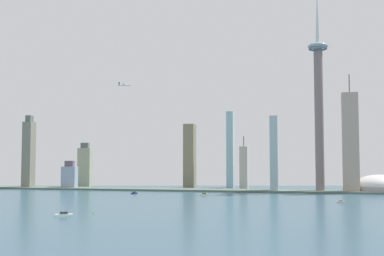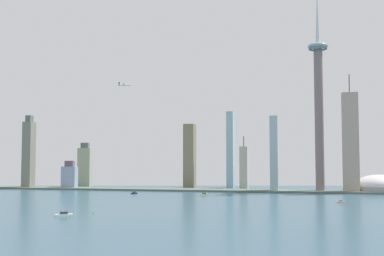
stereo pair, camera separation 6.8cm
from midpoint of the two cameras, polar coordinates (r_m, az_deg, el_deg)
The scene contains 18 objects.
waterfront_pier at distance 849.08m, azimuth -3.33°, elevation -7.16°, with size 897.04×53.82×3.12m, color #53655A.
observation_tower at distance 828.71m, azimuth 14.53°, elevation 3.72°, with size 32.81×32.81×341.37m.
stadium_dome at distance 847.81m, azimuth 21.01°, elevation -6.39°, with size 85.19×85.19×35.92m.
skyscraper_0 at distance 914.65m, azimuth -14.08°, elevation -5.50°, with size 27.01×14.04×50.83m.
skyscraper_1 at distance 931.18m, azimuth 4.49°, elevation -2.52°, with size 12.71×23.40×143.83m.
skyscraper_2 at distance 881.69m, azimuth 6.06°, elevation -4.63°, with size 14.11×17.39×94.55m.
skyscraper_3 at distance 925.32m, azimuth -0.27°, elevation -3.27°, with size 19.90×26.35×119.94m.
skyscraper_4 at distance 950.66m, azimuth -18.48°, elevation -2.87°, with size 17.36×19.32×134.40m.
skyscraper_5 at distance 818.04m, azimuth 17.96°, elevation -1.62°, with size 24.25×20.10×189.39m.
skyscraper_6 at distance 958.48m, azimuth -12.38°, elevation -4.42°, with size 25.34×12.58×85.15m.
skyscraper_7 at distance 811.39m, azimuth 9.54°, elevation -3.00°, with size 12.77×25.49×124.03m.
boat_0 at distance 726.15m, azimuth 1.41°, elevation -7.74°, with size 11.68×9.77×4.00m.
boat_1 at distance 766.62m, azimuth -6.75°, elevation -7.52°, with size 8.42×11.46×8.29m.
boat_2 at distance 472.42m, azimuth -14.70°, elevation -9.74°, with size 16.24×12.83×9.15m.
boat_4 at distance 631.51m, azimuth 16.94°, elevation -8.19°, with size 9.95×4.90×8.36m.
channel_buoy_1 at distance 489.80m, azimuth -11.42°, elevation -9.64°, with size 1.92×1.92×2.05m, color green.
channel_buoy_2 at distance 679.13m, azimuth -10.60°, elevation -8.00°, with size 1.23×1.23×1.79m, color yellow.
airplane at distance 919.47m, azimuth -7.91°, elevation 4.98°, with size 23.56×25.41×7.24m.
Camera 1 is at (230.88, -339.49, 51.66)m, focal length 45.82 mm.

